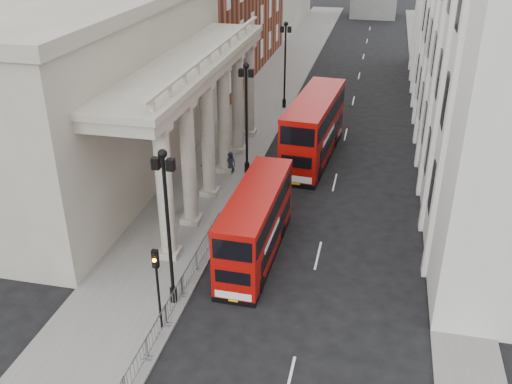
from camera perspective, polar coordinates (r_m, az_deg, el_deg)
ground at (r=26.80m, az=-9.94°, el=-16.16°), size 260.00×260.00×0.00m
sidewalk_west at (r=52.43m, az=-0.94°, el=6.60°), size 6.00×140.00×0.12m
sidewalk_east at (r=51.39m, az=17.34°, el=4.93°), size 3.00×140.00×0.12m
kerb at (r=51.86m, az=2.26°, el=6.37°), size 0.20×140.00×0.14m
portico_building at (r=42.37m, az=-14.94°, el=9.25°), size 9.00×28.00×12.00m
lamp_post_south at (r=27.11m, az=-8.84°, el=-2.66°), size 1.05×0.44×8.32m
lamp_post_mid at (r=41.12m, az=-0.96°, el=8.04°), size 1.05×0.44×8.32m
lamp_post_north at (r=56.21m, az=2.93°, el=13.12°), size 1.05×0.44×8.32m
traffic_light at (r=26.44m, az=-9.90°, el=-8.18°), size 0.28×0.33×4.30m
crowd_barriers at (r=28.02m, az=-9.03°, el=-12.05°), size 0.50×18.75×1.10m
bus_near at (r=32.01m, az=-0.02°, el=-3.08°), size 2.52×9.63×4.14m
bus_far at (r=45.05m, az=5.82°, el=6.50°), size 3.73×11.79×5.01m
pedestrian_a at (r=36.08m, az=-9.02°, el=-1.79°), size 0.73×0.52×1.86m
pedestrian_b at (r=41.89m, az=-5.00°, el=2.52°), size 0.93×0.78×1.71m
pedestrian_c at (r=42.68m, az=-2.58°, el=3.01°), size 0.82×0.56×1.63m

